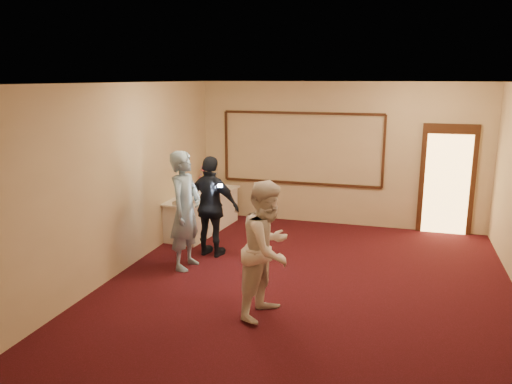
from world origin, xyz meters
TOP-DOWN VIEW (x-y plane):
  - floor at (0.00, 0.00)m, footprint 7.00×7.00m
  - room_walls at (0.00, 0.00)m, footprint 6.04×7.04m
  - wall_molding at (-0.80, 3.47)m, footprint 3.45×0.04m
  - doorway at (2.15, 3.45)m, footprint 1.05×0.07m
  - buffet_table at (-2.60, 2.20)m, footprint 1.02×2.16m
  - pavlova_tray at (-2.55, 1.39)m, footprint 0.40×0.54m
  - cupcake_stand at (-2.86, 3.02)m, footprint 0.32×0.32m
  - plate_stack_a at (-2.73, 2.22)m, footprint 0.19×0.19m
  - plate_stack_b at (-2.42, 2.61)m, footprint 0.18×0.18m
  - tart at (-2.35, 1.93)m, footprint 0.31×0.31m
  - man at (-2.06, 0.25)m, footprint 0.51×0.74m
  - woman at (-0.35, -1.01)m, footprint 0.89×1.03m
  - guest at (-1.87, 0.90)m, footprint 1.09×0.57m
  - camera_flash at (-1.66, 0.78)m, footprint 0.08×0.06m

SIDE VIEW (x-z plane):
  - floor at x=0.00m, z-range 0.00..0.00m
  - buffet_table at x=-2.60m, z-range 0.00..0.77m
  - tart at x=-2.35m, z-range 0.77..0.83m
  - plate_stack_b at x=-2.42m, z-range 0.77..0.92m
  - pavlova_tray at x=-2.55m, z-range 0.76..0.94m
  - plate_stack_a at x=-2.73m, z-range 0.77..0.93m
  - guest at x=-1.87m, z-range 0.00..1.77m
  - woman at x=-0.35m, z-range 0.00..1.81m
  - cupcake_stand at x=-2.86m, z-range 0.70..1.17m
  - man at x=-2.06m, z-range 0.00..1.94m
  - doorway at x=2.15m, z-range -0.02..2.18m
  - camera_flash at x=-1.66m, z-range 1.27..1.32m
  - wall_molding at x=-0.80m, z-range 0.83..2.38m
  - room_walls at x=0.00m, z-range 0.52..3.54m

